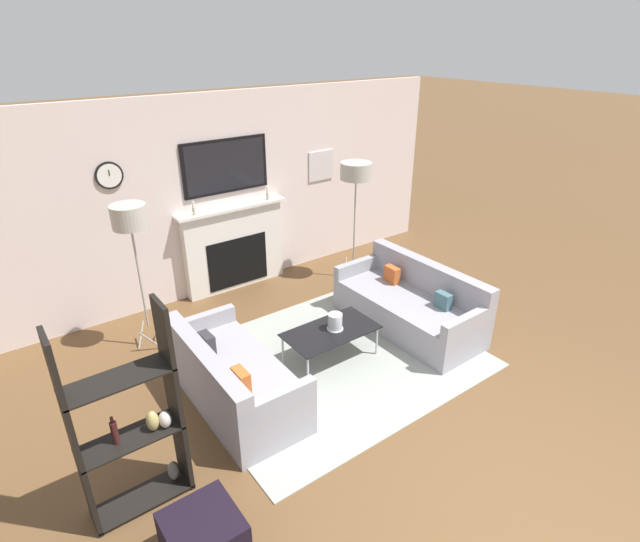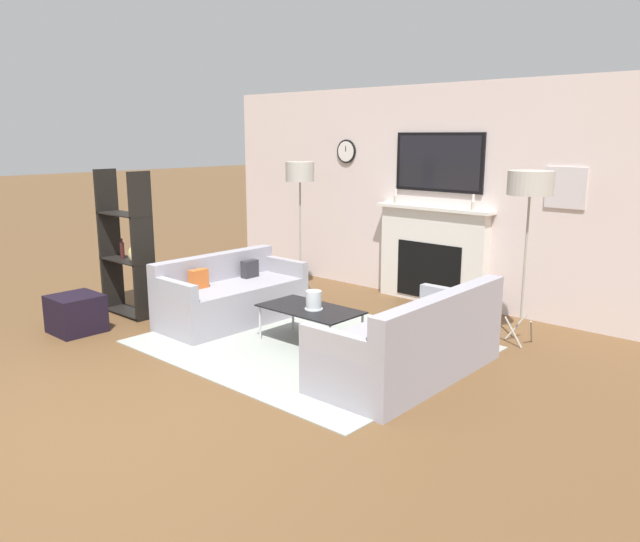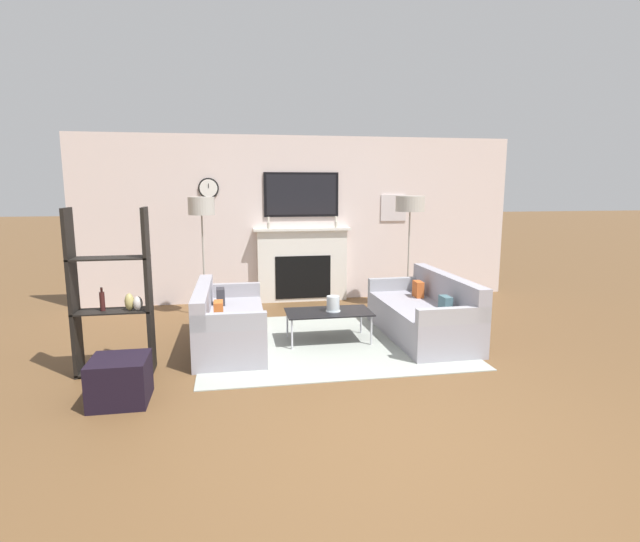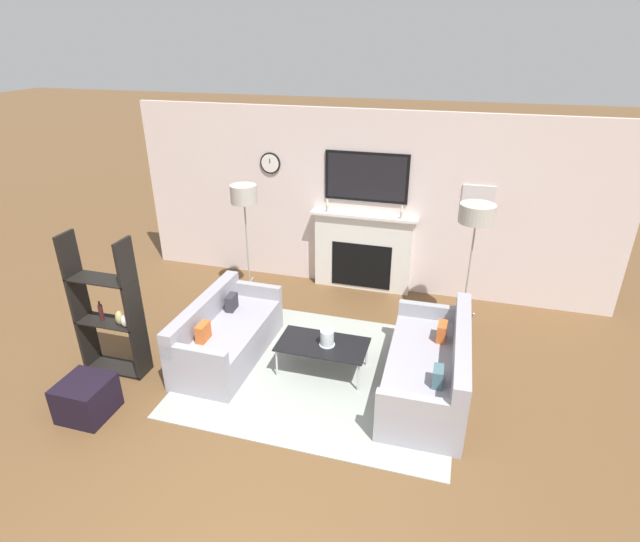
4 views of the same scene
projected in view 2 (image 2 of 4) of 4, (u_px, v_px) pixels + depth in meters
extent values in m
plane|color=brown|center=(104.00, 418.00, 4.69)|extent=(60.00, 60.00, 0.00)
cube|color=beige|center=(440.00, 195.00, 7.77)|extent=(7.21, 0.07, 2.70)
cube|color=silver|center=(432.00, 256.00, 7.85)|extent=(1.48, 0.16, 1.18)
cube|color=black|center=(428.00, 271.00, 7.82)|extent=(0.91, 0.01, 0.71)
cube|color=silver|center=(433.00, 208.00, 7.70)|extent=(1.60, 0.22, 0.04)
cylinder|color=#B2AD9E|center=(395.00, 200.00, 8.03)|extent=(0.04, 0.04, 0.10)
cylinder|color=white|center=(396.00, 192.00, 8.01)|extent=(0.03, 0.03, 0.09)
cylinder|color=#B2AD9E|center=(473.00, 206.00, 7.30)|extent=(0.04, 0.04, 0.10)
cylinder|color=white|center=(473.00, 198.00, 7.28)|extent=(0.03, 0.03, 0.09)
cube|color=black|center=(439.00, 162.00, 7.65)|extent=(1.22, 0.04, 0.72)
cube|color=black|center=(438.00, 162.00, 7.63)|extent=(1.14, 0.01, 0.65)
cylinder|color=black|center=(346.00, 151.00, 8.59)|extent=(0.32, 0.02, 0.32)
cylinder|color=silver|center=(346.00, 151.00, 8.58)|extent=(0.28, 0.00, 0.28)
cube|color=black|center=(346.00, 149.00, 8.57)|extent=(0.01, 0.00, 0.07)
cube|color=silver|center=(566.00, 188.00, 6.66)|extent=(0.44, 0.02, 0.44)
cube|color=#969C92|center=(309.00, 344.00, 6.33)|extent=(3.08, 2.54, 0.01)
cube|color=#95929C|center=(233.00, 303.00, 7.06)|extent=(0.80, 1.68, 0.44)
cube|color=#95929C|center=(214.00, 267.00, 7.19)|extent=(0.18, 1.67, 0.30)
cube|color=#969298|center=(282.00, 266.00, 7.56)|extent=(0.78, 0.11, 0.18)
cube|color=#92949E|center=(172.00, 289.00, 6.43)|extent=(0.78, 0.11, 0.18)
cube|color=#2F2E33|center=(250.00, 269.00, 7.33)|extent=(0.11, 0.21, 0.20)
cube|color=#C15C26|center=(199.00, 279.00, 6.80)|extent=(0.10, 0.21, 0.21)
cube|color=#95929C|center=(407.00, 352.00, 5.50)|extent=(0.87, 1.91, 0.42)
cube|color=#95929C|center=(443.00, 316.00, 5.20)|extent=(0.19, 1.90, 0.37)
cube|color=#97959B|center=(343.00, 345.00, 4.78)|extent=(0.85, 0.11, 0.18)
cube|color=#919299|center=(459.00, 299.00, 6.10)|extent=(0.85, 0.11, 0.18)
cube|color=#43646C|center=(392.00, 333.00, 5.04)|extent=(0.10, 0.20, 0.20)
cube|color=#BD5625|center=(446.00, 310.00, 5.66)|extent=(0.11, 0.22, 0.21)
cube|color=black|center=(310.00, 309.00, 6.26)|extent=(1.04, 0.57, 0.02)
cylinder|color=#B7B7BC|center=(260.00, 323.00, 6.44)|extent=(0.02, 0.02, 0.37)
cylinder|color=#B7B7BC|center=(330.00, 343.00, 5.81)|extent=(0.02, 0.02, 0.37)
cylinder|color=#B7B7BC|center=(293.00, 313.00, 6.79)|extent=(0.02, 0.02, 0.37)
cylinder|color=#B7B7BC|center=(362.00, 331.00, 6.16)|extent=(0.02, 0.02, 0.37)
cylinder|color=silver|center=(314.00, 300.00, 6.20)|extent=(0.16, 0.16, 0.19)
cylinder|color=silver|center=(314.00, 304.00, 6.21)|extent=(0.09, 0.09, 0.10)
cylinder|color=silver|center=(314.00, 309.00, 6.22)|extent=(0.18, 0.18, 0.01)
cylinder|color=#9E998E|center=(308.00, 284.00, 8.35)|extent=(0.09, 0.23, 0.28)
cylinder|color=#9E998E|center=(300.00, 281.00, 8.51)|extent=(0.17, 0.19, 0.28)
cylinder|color=#9E998E|center=(294.00, 284.00, 8.34)|extent=(0.23, 0.07, 0.28)
cylinder|color=#9E998E|center=(300.00, 228.00, 8.24)|extent=(0.02, 0.02, 1.23)
cylinder|color=#B2ADA3|center=(300.00, 172.00, 8.08)|extent=(0.37, 0.37, 0.25)
cylinder|color=#9E998E|center=(531.00, 332.00, 6.31)|extent=(0.09, 0.23, 0.29)
cylinder|color=#9E998E|center=(516.00, 327.00, 6.47)|extent=(0.17, 0.19, 0.29)
cylinder|color=#9E998E|center=(513.00, 332.00, 6.30)|extent=(0.23, 0.07, 0.29)
cylinder|color=#9E998E|center=(525.00, 257.00, 6.20)|extent=(0.02, 0.02, 1.24)
cylinder|color=#B2ADA3|center=(531.00, 183.00, 6.04)|extent=(0.44, 0.44, 0.23)
cube|color=black|center=(110.00, 240.00, 7.49)|extent=(0.04, 0.28, 1.70)
cube|color=black|center=(143.00, 247.00, 7.01)|extent=(0.04, 0.28, 1.70)
cube|color=black|center=(130.00, 312.00, 7.42)|extent=(0.76, 0.28, 0.02)
cube|color=black|center=(127.00, 260.00, 7.29)|extent=(0.76, 0.28, 0.01)
cube|color=black|center=(124.00, 214.00, 7.17)|extent=(0.76, 0.28, 0.02)
ellipsoid|color=gray|center=(144.00, 307.00, 7.24)|extent=(0.10, 0.10, 0.18)
ellipsoid|color=silver|center=(134.00, 257.00, 7.07)|extent=(0.09, 0.09, 0.15)
ellipsoid|color=tan|center=(132.00, 254.00, 7.14)|extent=(0.09, 0.09, 0.17)
cylinder|color=#3D1919|center=(122.00, 250.00, 7.33)|extent=(0.05, 0.05, 0.19)
cylinder|color=#3D1919|center=(122.00, 240.00, 7.31)|extent=(0.02, 0.02, 0.05)
cube|color=black|center=(76.00, 314.00, 6.71)|extent=(0.49, 0.49, 0.41)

